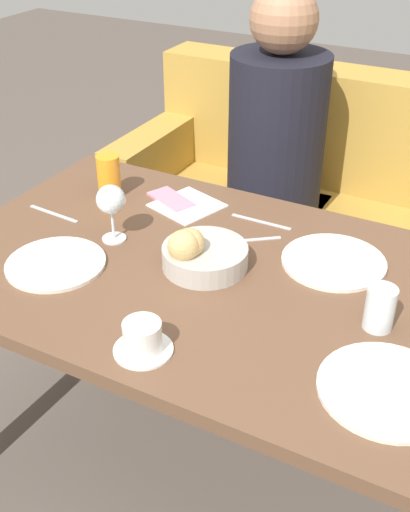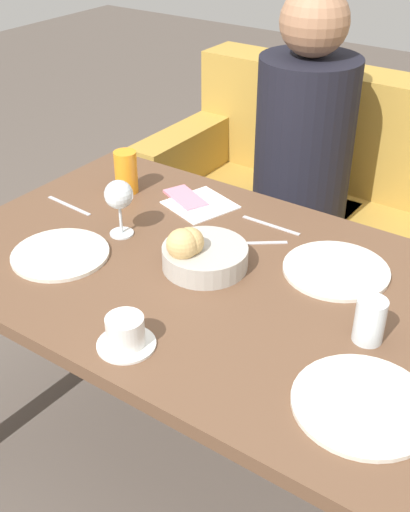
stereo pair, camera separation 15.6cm
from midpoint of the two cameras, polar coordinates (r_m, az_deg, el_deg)
The scene contains 17 objects.
ground_plane at distance 2.04m, azimuth -0.33°, elevation -19.02°, with size 10.00×10.00×0.00m, color #564C44.
dining_table at distance 1.59m, azimuth -0.40°, elevation -4.64°, with size 1.49×0.86×0.72m.
couch at distance 2.55m, azimuth 7.71°, elevation 2.35°, with size 1.45×0.70×0.90m.
seated_person at distance 2.37m, azimuth 4.20°, elevation 5.85°, with size 0.34×0.44×1.25m.
bread_basket at distance 1.55m, azimuth -3.30°, elevation 0.11°, with size 0.21×0.21×0.12m.
plate_near_left at distance 1.64m, azimuth -15.81°, elevation -0.74°, with size 0.25×0.25×0.01m.
plate_near_right at distance 1.26m, azimuth 12.45°, elevation -11.65°, with size 0.27×0.27×0.01m.
plate_far_center at distance 1.60m, azimuth 8.66°, elevation -0.57°, with size 0.26×0.26×0.01m.
juice_glass at distance 1.91m, azimuth -10.89°, elevation 6.91°, with size 0.07×0.07×0.13m.
water_tumbler at distance 1.39m, azimuth 12.21°, elevation -4.66°, with size 0.06×0.06×0.10m.
wine_glass at distance 1.66m, azimuth -11.05°, elevation 4.71°, with size 0.08×0.08×0.16m.
coffee_cup at distance 1.32m, azimuth -8.99°, elevation -7.40°, with size 0.12×0.12×0.07m.
fork_silver at distance 1.88m, azimuth -15.65°, elevation 3.57°, with size 0.18×0.03×0.00m.
knife_silver at distance 1.77m, azimuth 2.50°, elevation 2.98°, with size 0.18×0.01×0.00m.
spoon_coffee at distance 1.68m, azimuth 1.95°, elevation 1.39°, with size 0.11×0.09×0.00m.
napkin at distance 1.85m, azimuth -4.02°, elevation 4.44°, with size 0.21×0.21×0.00m.
cell_phone at distance 1.89m, azimuth -5.41°, elevation 4.97°, with size 0.17×0.13×0.01m.
Camera 1 is at (0.54, -1.16, 1.59)m, focal length 45.00 mm.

